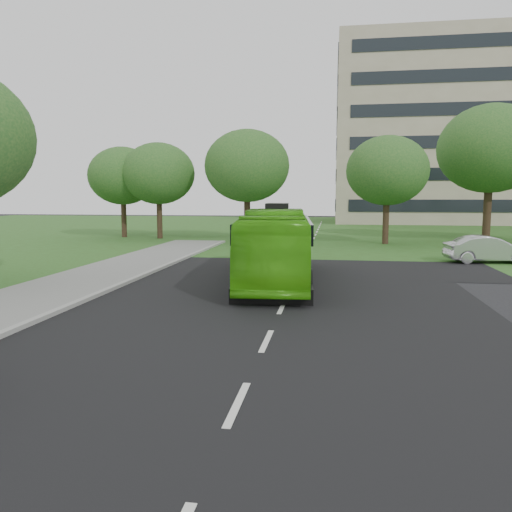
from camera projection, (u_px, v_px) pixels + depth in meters
The scene contains 10 objects.
ground at pixel (275, 322), 14.97m from camera, with size 160.00×160.00×0.00m, color black.
street_surfaces at pixel (305, 246), 37.34m from camera, with size 120.00×120.00×0.15m.
office_building at pixel (479, 134), 70.92m from camera, with size 40.10×20.10×25.00m.
tree_park_a at pixel (159, 174), 43.64m from camera, with size 6.32×6.32×8.39m.
tree_park_b at pixel (247, 166), 41.23m from camera, with size 7.03×7.03×9.22m.
tree_park_c at pixel (387, 171), 38.62m from camera, with size 6.33×6.33×8.41m.
tree_park_d at pixel (491, 149), 40.79m from camera, with size 8.48×8.48×11.21m.
tree_park_f at pixel (123, 176), 45.03m from camera, with size 6.12×6.12×8.17m.
bus at pixel (276, 245), 22.15m from camera, with size 2.69×11.50×3.20m, color #42B111.
sedan at pixel (488, 249), 28.21m from camera, with size 1.62×4.66×1.53m, color #BBB9BF.
Camera 1 is at (1.66, -14.53, 3.78)m, focal length 35.00 mm.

